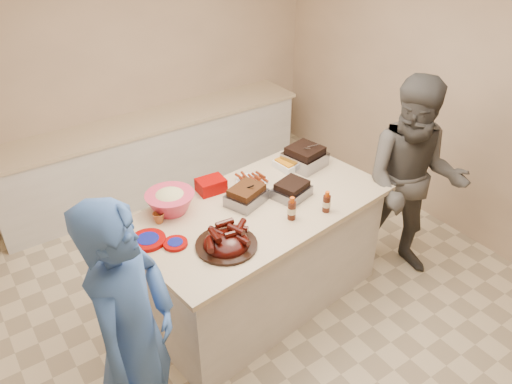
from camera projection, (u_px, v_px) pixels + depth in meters
room at (264, 296)px, 4.45m from camera, size 4.50×5.00×2.70m
back_counter at (154, 155)px, 5.73m from camera, size 3.60×0.64×0.90m
island at (259, 297)px, 4.44m from camera, size 2.20×1.35×0.98m
rib_platter at (227, 246)px, 3.49m from camera, size 0.54×0.54×0.18m
pulled_pork_tray at (247, 203)px, 3.95m from camera, size 0.37×0.32×0.09m
brisket_tray at (291, 197)px, 4.02m from camera, size 0.33×0.30×0.08m
roasting_pan at (304, 165)px, 4.46m from camera, size 0.37×0.37×0.13m
coleslaw_bowl at (171, 210)px, 3.86m from camera, size 0.43×0.43×0.26m
sausage_plate at (252, 182)px, 4.22m from camera, size 0.27×0.27×0.05m
mac_cheese_dish at (292, 166)px, 4.45m from camera, size 0.31×0.24×0.08m
bbq_bottle_a at (291, 219)px, 3.77m from camera, size 0.07×0.07×0.19m
bbq_bottle_b at (326, 211)px, 3.85m from camera, size 0.07×0.07×0.18m
mustard_bottle at (239, 207)px, 3.90m from camera, size 0.05×0.05×0.12m
sauce_bowl at (244, 195)px, 4.05m from camera, size 0.15×0.06×0.14m
plate_stack_large at (148, 242)px, 3.53m from camera, size 0.28×0.28×0.03m
plate_stack_small at (176, 245)px, 3.50m from camera, size 0.19×0.19×0.02m
plastic_cup at (159, 222)px, 3.73m from camera, size 0.10×0.09×0.09m
basket_stack at (211, 191)px, 4.09m from camera, size 0.23×0.18×0.11m
guest_gray at (396, 265)px, 4.81m from camera, size 2.00×1.94×0.71m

